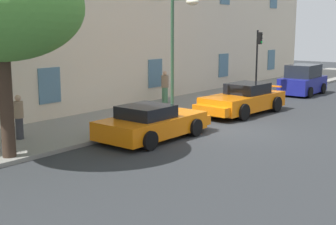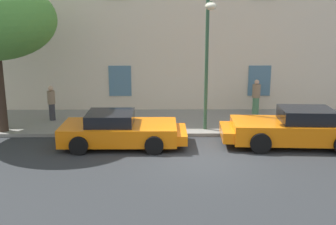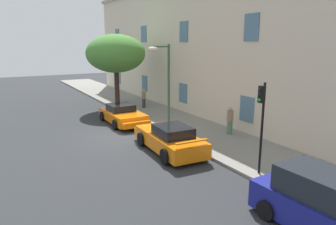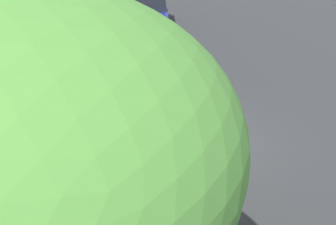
% 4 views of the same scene
% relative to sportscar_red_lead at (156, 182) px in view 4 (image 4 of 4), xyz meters
% --- Properties ---
extents(ground_plane, '(80.00, 80.00, 0.00)m').
position_rel_sportscar_red_lead_xyz_m(ground_plane, '(2.79, -1.40, -0.57)').
color(ground_plane, '#2B2D30').
extents(sidewalk, '(60.00, 4.24, 0.14)m').
position_rel_sportscar_red_lead_xyz_m(sidewalk, '(2.79, 3.15, -0.50)').
color(sidewalk, gray).
rests_on(sidewalk, ground).
extents(sportscar_red_lead, '(4.60, 2.26, 1.27)m').
position_rel_sportscar_red_lead_xyz_m(sportscar_red_lead, '(0.00, 0.00, 0.00)').
color(sportscar_red_lead, orange).
rests_on(sportscar_red_lead, ground).
extents(sportscar_yellow_flank, '(5.16, 2.35, 1.41)m').
position_rel_sportscar_red_lead_xyz_m(sportscar_yellow_flank, '(6.22, -0.06, 0.07)').
color(sportscar_yellow_flank, orange).
rests_on(sportscar_yellow_flank, ground).
extents(hatchback_parked, '(3.77, 2.00, 1.82)m').
position_rel_sportscar_red_lead_xyz_m(hatchback_parked, '(14.29, 0.29, 0.26)').
color(hatchback_parked, navy).
rests_on(hatchback_parked, ground).
extents(street_lamp, '(0.44, 1.42, 5.19)m').
position_rel_sportscar_red_lead_xyz_m(street_lamp, '(3.21, 1.26, 3.19)').
color(street_lamp, '#2D5138').
rests_on(street_lamp, sidewalk).
extents(pedestrian_strolling, '(0.53, 0.53, 1.66)m').
position_rel_sportscar_red_lead_xyz_m(pedestrian_strolling, '(5.89, 4.29, 0.41)').
color(pedestrian_strolling, '#4C7F59').
rests_on(pedestrian_strolling, sidewalk).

